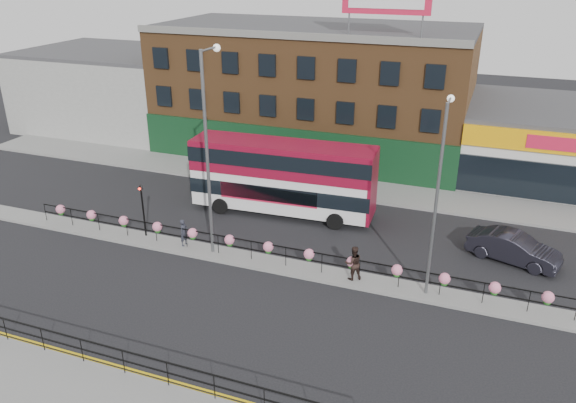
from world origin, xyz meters
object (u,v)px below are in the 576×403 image
(lamp_column_east, at_px, (439,185))
(car, at_px, (514,248))
(double_decker_bus, at_px, (283,171))
(pedestrian_a, at_px, (184,232))
(pedestrian_b, at_px, (353,263))
(lamp_column_west, at_px, (209,137))

(lamp_column_east, bearing_deg, car, 51.06)
(double_decker_bus, xyz_separation_m, pedestrian_a, (-3.60, -6.36, -1.96))
(pedestrian_b, height_order, lamp_column_west, lamp_column_west)
(pedestrian_a, relative_size, pedestrian_b, 0.86)
(car, relative_size, pedestrian_a, 3.25)
(car, height_order, pedestrian_a, pedestrian_a)
(car, bearing_deg, lamp_column_west, 124.11)
(car, bearing_deg, double_decker_bus, 101.31)
(pedestrian_b, distance_m, lamp_column_east, 5.99)
(double_decker_bus, distance_m, lamp_column_east, 12.19)
(double_decker_bus, bearing_deg, lamp_column_west, -105.66)
(pedestrian_b, xyz_separation_m, lamp_column_west, (-8.05, 0.36, 5.65))
(double_decker_bus, xyz_separation_m, pedestrian_b, (6.31, -6.56, -1.83))
(lamp_column_west, bearing_deg, double_decker_bus, 74.34)
(lamp_column_east, bearing_deg, pedestrian_b, -176.63)
(pedestrian_a, distance_m, pedestrian_b, 9.92)
(lamp_column_east, bearing_deg, lamp_column_west, 179.30)
(pedestrian_a, bearing_deg, lamp_column_west, -78.95)
(double_decker_bus, distance_m, lamp_column_west, 7.48)
(car, distance_m, pedestrian_b, 9.17)
(car, bearing_deg, pedestrian_a, 122.91)
(car, bearing_deg, pedestrian_b, 141.02)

